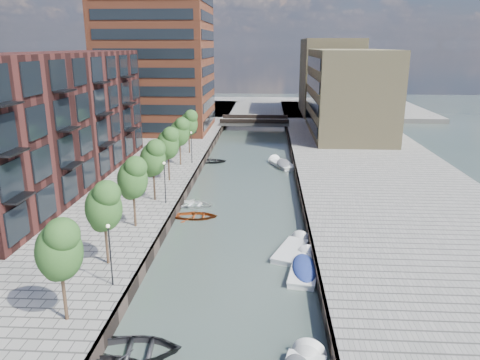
# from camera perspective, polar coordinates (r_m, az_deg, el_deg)

# --- Properties ---
(water) EXTENTS (300.00, 300.00, 0.00)m
(water) POSITION_cam_1_polar(r_m,az_deg,el_deg) (60.42, 0.91, 1.07)
(water) COLOR #38473F
(water) RESTS_ON ground
(quay_right) EXTENTS (20.00, 140.00, 1.00)m
(quay_right) POSITION_cam_1_polar(r_m,az_deg,el_deg) (61.73, 15.92, 1.24)
(quay_right) COLOR gray
(quay_right) RESTS_ON ground
(quay_wall_left) EXTENTS (0.25, 140.00, 1.00)m
(quay_wall_left) POSITION_cam_1_polar(r_m,az_deg,el_deg) (60.85, -4.84, 1.61)
(quay_wall_left) COLOR #332823
(quay_wall_left) RESTS_ON ground
(quay_wall_right) EXTENTS (0.25, 140.00, 1.00)m
(quay_wall_right) POSITION_cam_1_polar(r_m,az_deg,el_deg) (60.35, 6.71, 1.43)
(quay_wall_right) COLOR #332823
(quay_wall_right) RESTS_ON ground
(far_closure) EXTENTS (80.00, 40.00, 1.00)m
(far_closure) POSITION_cam_1_polar(r_m,az_deg,el_deg) (119.29, 2.20, 8.81)
(far_closure) COLOR gray
(far_closure) RESTS_ON ground
(apartment_block) EXTENTS (8.00, 38.00, 14.00)m
(apartment_block) POSITION_cam_1_polar(r_m,az_deg,el_deg) (53.83, -21.51, 6.79)
(apartment_block) COLOR black
(apartment_block) RESTS_ON quay_left
(tower) EXTENTS (18.00, 18.00, 30.00)m
(tower) POSITION_cam_1_polar(r_m,az_deg,el_deg) (85.54, -10.18, 16.10)
(tower) COLOR brown
(tower) RESTS_ON quay_left
(tan_block_near) EXTENTS (12.00, 25.00, 14.00)m
(tan_block_near) POSITION_cam_1_polar(r_m,az_deg,el_deg) (81.78, 13.10, 10.32)
(tan_block_near) COLOR #8C7D56
(tan_block_near) RESTS_ON quay_right
(tan_block_far) EXTENTS (12.00, 20.00, 16.00)m
(tan_block_far) POSITION_cam_1_polar(r_m,az_deg,el_deg) (107.35, 10.87, 12.28)
(tan_block_far) COLOR #8C7D56
(tan_block_far) RESTS_ON quay_right
(bridge) EXTENTS (13.00, 6.00, 1.30)m
(bridge) POSITION_cam_1_polar(r_m,az_deg,el_deg) (91.45, 1.81, 7.13)
(bridge) COLOR gray
(bridge) RESTS_ON ground
(tree_0) EXTENTS (2.50, 2.50, 5.95)m
(tree_0) POSITION_cam_1_polar(r_m,az_deg,el_deg) (26.95, -21.22, -7.74)
(tree_0) COLOR #382619
(tree_0) RESTS_ON quay_left
(tree_1) EXTENTS (2.50, 2.50, 5.95)m
(tree_1) POSITION_cam_1_polar(r_m,az_deg,el_deg) (32.97, -16.31, -2.93)
(tree_1) COLOR #382619
(tree_1) RESTS_ON quay_left
(tree_2) EXTENTS (2.50, 2.50, 5.95)m
(tree_2) POSITION_cam_1_polar(r_m,az_deg,el_deg) (39.32, -12.98, 0.37)
(tree_2) COLOR #382619
(tree_2) RESTS_ON quay_left
(tree_3) EXTENTS (2.50, 2.50, 5.95)m
(tree_3) POSITION_cam_1_polar(r_m,az_deg,el_deg) (45.86, -10.59, 2.75)
(tree_3) COLOR #382619
(tree_3) RESTS_ON quay_left
(tree_4) EXTENTS (2.50, 2.50, 5.95)m
(tree_4) POSITION_cam_1_polar(r_m,az_deg,el_deg) (52.52, -8.79, 4.52)
(tree_4) COLOR #382619
(tree_4) RESTS_ON quay_left
(tree_5) EXTENTS (2.50, 2.50, 5.95)m
(tree_5) POSITION_cam_1_polar(r_m,az_deg,el_deg) (59.25, -7.39, 5.90)
(tree_5) COLOR #382619
(tree_5) RESTS_ON quay_left
(tree_6) EXTENTS (2.50, 2.50, 5.95)m
(tree_6) POSITION_cam_1_polar(r_m,az_deg,el_deg) (66.05, -6.28, 6.98)
(tree_6) COLOR #382619
(tree_6) RESTS_ON quay_left
(lamp_0) EXTENTS (0.24, 0.24, 4.12)m
(lamp_0) POSITION_cam_1_polar(r_m,az_deg,el_deg) (30.56, -15.58, -8.02)
(lamp_0) COLOR black
(lamp_0) RESTS_ON quay_left
(lamp_1) EXTENTS (0.24, 0.24, 4.12)m
(lamp_1) POSITION_cam_1_polar(r_m,az_deg,el_deg) (45.07, -9.16, 0.23)
(lamp_1) COLOR black
(lamp_1) RESTS_ON quay_left
(lamp_2) EXTENTS (0.24, 0.24, 4.12)m
(lamp_2) POSITION_cam_1_polar(r_m,az_deg,el_deg) (60.34, -5.94, 4.39)
(lamp_2) COLOR black
(lamp_2) RESTS_ON quay_left
(sloop_1) EXTENTS (5.37, 4.09, 1.04)m
(sloop_1) POSITION_cam_1_polar(r_m,az_deg,el_deg) (26.90, -12.72, -20.07)
(sloop_1) COLOR black
(sloop_1) RESTS_ON ground
(sloop_2) EXTENTS (4.08, 2.97, 0.83)m
(sloop_2) POSITION_cam_1_polar(r_m,az_deg,el_deg) (44.50, -5.32, -4.61)
(sloop_2) COLOR maroon
(sloop_2) RESTS_ON ground
(sloop_3) EXTENTS (4.60, 3.65, 0.86)m
(sloop_3) POSITION_cam_1_polar(r_m,az_deg,el_deg) (47.67, -5.81, -3.19)
(sloop_3) COLOR white
(sloop_3) RESTS_ON ground
(sloop_4) EXTENTS (4.33, 3.26, 0.85)m
(sloop_4) POSITION_cam_1_polar(r_m,az_deg,el_deg) (65.17, -3.48, 2.16)
(sloop_4) COLOR black
(sloop_4) RESTS_ON ground
(motorboat_2) EXTENTS (3.36, 5.34, 1.69)m
(motorboat_2) POSITION_cam_1_polar(r_m,az_deg,el_deg) (37.81, 6.51, -8.36)
(motorboat_2) COLOR white
(motorboat_2) RESTS_ON ground
(motorboat_3) EXTENTS (2.74, 5.65, 1.80)m
(motorboat_3) POSITION_cam_1_polar(r_m,az_deg,el_deg) (34.71, 7.92, -10.54)
(motorboat_3) COLOR white
(motorboat_3) RESTS_ON ground
(motorboat_4) EXTENTS (3.95, 5.87, 1.86)m
(motorboat_4) POSITION_cam_1_polar(r_m,az_deg,el_deg) (63.38, 5.09, 1.94)
(motorboat_4) COLOR white
(motorboat_4) RESTS_ON ground
(car) EXTENTS (1.62, 3.95, 1.34)m
(car) POSITION_cam_1_polar(r_m,az_deg,el_deg) (79.22, 9.72, 5.70)
(car) COLOR silver
(car) RESTS_ON quay_right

